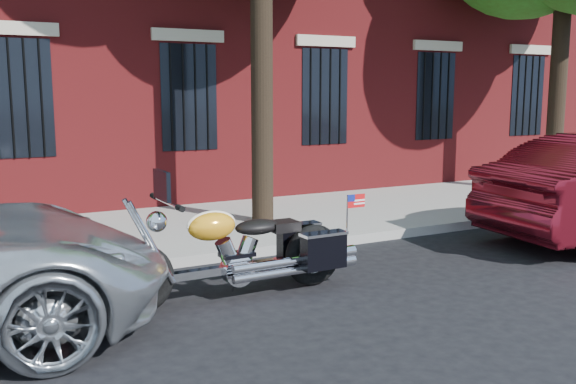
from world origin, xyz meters
TOP-DOWN VIEW (x-y plane):
  - ground at (0.00, 0.00)m, footprint 120.00×120.00m
  - curb at (0.00, 1.38)m, footprint 40.00×0.16m
  - sidewalk at (0.00, 3.26)m, footprint 40.00×3.60m
  - motorcycle at (-1.21, -0.22)m, footprint 3.00×0.87m

SIDE VIEW (x-z plane):
  - ground at x=0.00m, z-range 0.00..0.00m
  - curb at x=0.00m, z-range 0.00..0.15m
  - sidewalk at x=0.00m, z-range 0.00..0.15m
  - motorcycle at x=-1.21m, z-range -0.24..1.26m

